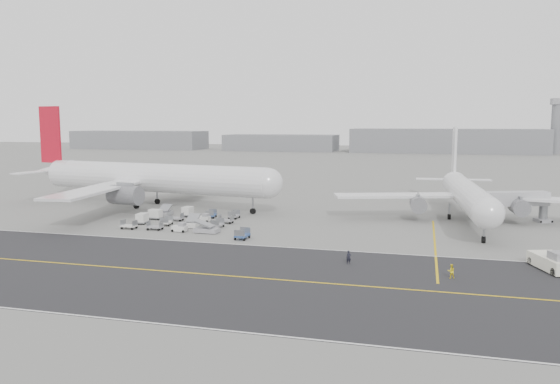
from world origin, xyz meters
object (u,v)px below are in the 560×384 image
(control_tower, at_px, (557,125))
(ground_crew_a, at_px, (349,257))
(airliner_a, at_px, (148,178))
(pushback_tug, at_px, (555,262))
(jet_bridge, at_px, (509,200))
(airliner_b, at_px, (466,194))
(ground_crew_b, at_px, (451,271))

(control_tower, distance_m, ground_crew_a, 286.16)
(airliner_a, xyz_separation_m, pushback_tug, (71.64, -33.21, -5.08))
(jet_bridge, xyz_separation_m, ground_crew_a, (-23.47, -35.74, -3.13))
(airliner_b, bearing_deg, control_tower, 71.17)
(control_tower, relative_size, airliner_b, 0.64)
(ground_crew_a, bearing_deg, airliner_b, 44.22)
(airliner_a, bearing_deg, pushback_tug, -106.60)
(pushback_tug, bearing_deg, airliner_b, 85.11)
(control_tower, bearing_deg, jet_bridge, -103.48)
(airliner_b, relative_size, ground_crew_b, 29.43)
(airliner_b, distance_m, pushback_tug, 34.24)
(pushback_tug, relative_size, ground_crew_a, 5.25)
(ground_crew_a, xyz_separation_m, ground_crew_b, (12.12, -3.21, -0.03))
(jet_bridge, xyz_separation_m, ground_crew_b, (-11.36, -38.95, -3.17))
(airliner_b, bearing_deg, ground_crew_a, -117.77)
(airliner_b, xyz_separation_m, jet_bridge, (7.15, -0.76, -0.84))
(control_tower, height_order, ground_crew_a, control_tower)
(pushback_tug, height_order, jet_bridge, jet_bridge)
(airliner_a, relative_size, jet_bridge, 4.06)
(control_tower, bearing_deg, airliner_a, -118.33)
(airliner_a, distance_m, ground_crew_a, 60.12)
(control_tower, height_order, ground_crew_b, control_tower)
(control_tower, bearing_deg, pushback_tug, -101.77)
(jet_bridge, bearing_deg, ground_crew_b, -125.92)
(control_tower, height_order, jet_bridge, control_tower)
(control_tower, distance_m, ground_crew_b, 286.09)
(ground_crew_b, bearing_deg, airliner_a, -46.39)
(airliner_a, bearing_deg, jet_bridge, -82.44)
(pushback_tug, relative_size, jet_bridge, 0.60)
(pushback_tug, bearing_deg, control_tower, 59.88)
(airliner_a, bearing_deg, ground_crew_b, -115.52)
(control_tower, bearing_deg, ground_crew_b, -103.88)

